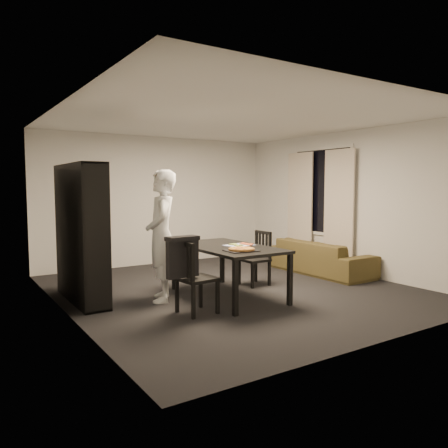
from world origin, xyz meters
TOP-DOWN VIEW (x-y plane):
  - room at (0.00, 0.00)m, footprint 5.01×5.51m
  - window_pane at (2.48, 0.60)m, footprint 0.02×1.40m
  - window_frame at (2.48, 0.60)m, footprint 0.03×1.52m
  - curtain_left at (2.40, 0.08)m, footprint 0.03×0.70m
  - curtain_right at (2.40, 1.12)m, footprint 0.03×0.70m
  - bookshelf at (-2.16, 0.60)m, footprint 0.35×1.50m
  - dining_table at (-0.33, -0.33)m, footprint 0.99×1.77m
  - chair_left at (-1.20, -0.82)m, footprint 0.46×0.46m
  - chair_right at (0.52, 0.06)m, footprint 0.41×0.41m
  - draped_jacket at (-1.32, -0.83)m, footprint 0.43×0.22m
  - person at (-1.22, -0.01)m, footprint 0.67×0.79m
  - baking_tray at (-0.45, -0.84)m, footprint 0.41×0.34m
  - pepperoni_pizza at (-0.45, -0.84)m, footprint 0.35×0.35m
  - kitchen_towel at (-0.16, -0.37)m, footprint 0.44×0.36m
  - pizza_slices at (-0.14, -0.39)m, footprint 0.42×0.37m
  - sofa at (2.06, 0.18)m, footprint 0.80×2.06m

SIDE VIEW (x-z plane):
  - sofa at x=2.06m, z-range 0.00..0.60m
  - chair_right at x=0.52m, z-range 0.06..0.93m
  - chair_left at x=-1.20m, z-range 0.06..0.98m
  - dining_table at x=-0.33m, z-range 0.30..1.04m
  - kitchen_towel at x=-0.16m, z-range 0.74..0.75m
  - baking_tray at x=-0.45m, z-range 0.74..0.75m
  - pizza_slices at x=-0.14m, z-range 0.75..0.76m
  - draped_jacket at x=-1.32m, z-range 0.50..1.01m
  - pepperoni_pizza at x=-0.45m, z-range 0.75..0.78m
  - person at x=-1.22m, z-range 0.00..1.82m
  - bookshelf at x=-2.16m, z-range 0.00..1.90m
  - curtain_left at x=2.40m, z-range 0.02..2.27m
  - curtain_right at x=2.40m, z-range 0.02..2.27m
  - room at x=0.00m, z-range 0.00..2.60m
  - window_pane at x=2.48m, z-range 0.70..2.30m
  - window_frame at x=2.48m, z-range 0.64..2.36m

